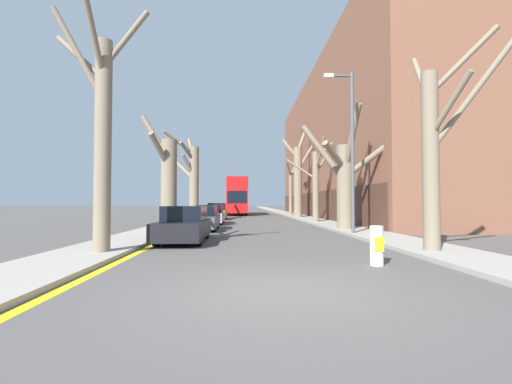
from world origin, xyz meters
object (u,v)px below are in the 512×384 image
Objects in this scene: street_tree_right_2 at (316,182)px; parked_car_2 at (210,215)px; street_tree_right_3 at (298,178)px; double_decker_bus at (238,195)px; parked_car_1 at (201,219)px; street_tree_right_0 at (435,148)px; parked_car_0 at (184,225)px; traffic_bollard at (377,246)px; street_tree_left_1 at (167,179)px; street_tree_left_2 at (192,178)px; street_tree_right_1 at (344,179)px; lamp_post at (350,144)px; parked_car_3 at (217,212)px; street_tree_left_0 at (101,129)px; street_tree_right_4 at (291,188)px.

street_tree_right_2 is 8.17m from parked_car_2.
street_tree_right_3 is 11.16m from double_decker_bus.
street_tree_right_0 is at bearing -49.42° from parked_car_1.
parked_car_0 is 7.61m from traffic_bollard.
traffic_bollard is at bearing -83.71° from double_decker_bus.
street_tree_right_3 is 9.26× the size of traffic_bollard.
street_tree_left_1 is at bearing -108.88° from parked_car_2.
street_tree_left_1 reaches higher than parked_car_0.
street_tree_right_1 is (9.65, -10.60, -0.83)m from street_tree_left_2.
parked_car_0 is 8.45m from lamp_post.
parked_car_3 is (-7.77, 5.72, -2.34)m from street_tree_right_2.
lamp_post is (9.18, -3.34, 1.43)m from street_tree_left_1.
street_tree_left_0 is at bearing -89.83° from street_tree_left_2.
street_tree_right_3 is 17.54m from lamp_post.
street_tree_right_2 is at bearing 87.24° from lamp_post.
street_tree_right_4 is 0.94× the size of lamp_post.
street_tree_right_2 reaches higher than parked_car_1.
parked_car_1 is (1.90, -9.61, -2.97)m from street_tree_left_2.
street_tree_right_2 is 6.54× the size of traffic_bollard.
street_tree_left_1 is at bearing 90.21° from street_tree_left_0.
street_tree_left_2 is at bearing 114.44° from parked_car_2.
street_tree_right_0 reaches higher than street_tree_right_1.
street_tree_left_2 is 1.86× the size of parked_car_3.
parked_car_0 is at bearing -71.41° from street_tree_left_1.
street_tree_left_1 is at bearing 160.01° from lamp_post.
lamp_post is at bearing -25.05° from parked_car_1.
street_tree_right_1 is at bearing -59.12° from parked_car_3.
street_tree_left_0 is at bearing -112.46° from street_tree_right_3.
parked_car_3 is 17.40m from lamp_post.
lamp_post is (-0.43, -17.54, 0.32)m from street_tree_right_3.
parked_car_0 is (-7.95, 3.62, -2.47)m from street_tree_right_0.
lamp_post is (9.21, -13.03, 0.66)m from street_tree_left_2.
street_tree_left_0 reaches higher than parked_car_0.
street_tree_left_2 is at bearing -104.75° from double_decker_bus.
street_tree_left_2 is 22.04m from traffic_bollard.
street_tree_left_0 is 25.07m from street_tree_right_3.
street_tree_right_0 is 1.54× the size of parked_car_0.
street_tree_right_0 is at bearing -83.72° from lamp_post.
lamp_post is at bearing -92.76° from street_tree_right_2.
parked_car_1 is at bearing -90.00° from parked_car_2.
street_tree_left_2 is at bearing 132.32° from street_tree_right_1.
street_tree_right_0 is 15.53m from street_tree_right_2.
parked_car_0 is (1.88, -5.59, -2.18)m from street_tree_left_1.
street_tree_left_2 is 15.67m from parked_car_0.
parked_car_3 is at bearing 90.00° from parked_car_0.
street_tree_right_2 is 1.45× the size of parked_car_2.
street_tree_left_2 reaches higher than street_tree_right_1.
street_tree_right_4 reaches higher than street_tree_left_1.
lamp_post is (-0.44, -2.43, 1.49)m from street_tree_right_1.
street_tree_left_2 reaches higher than street_tree_left_1.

